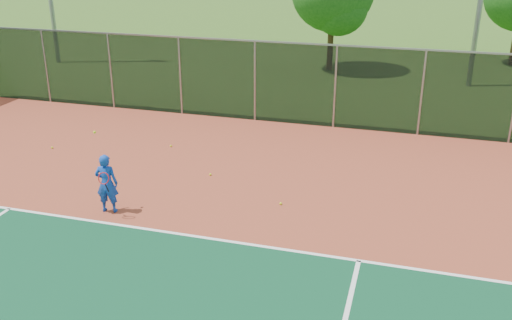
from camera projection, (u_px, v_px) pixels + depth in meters
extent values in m
cube|color=#9C3F27|center=(258.00, 272.00, 12.06)|extent=(30.00, 20.00, 0.02)
cube|color=white|center=(359.00, 261.00, 12.42)|extent=(22.00, 0.10, 0.00)
cube|color=black|center=(335.00, 87.00, 20.41)|extent=(30.00, 0.04, 3.00)
cube|color=gray|center=(337.00, 45.00, 19.85)|extent=(30.00, 0.06, 0.06)
imported|color=#113EA6|center=(107.00, 183.00, 14.36)|extent=(0.63, 0.48, 1.56)
cylinder|color=black|center=(107.00, 188.00, 14.10)|extent=(0.03, 0.15, 0.27)
torus|color=#A51414|center=(104.00, 178.00, 13.90)|extent=(0.30, 0.13, 0.29)
sphere|color=#CCE31A|center=(95.00, 132.00, 14.03)|extent=(0.07, 0.07, 0.07)
sphere|color=#CCE31A|center=(210.00, 174.00, 16.77)|extent=(0.07, 0.07, 0.07)
sphere|color=#CCE31A|center=(52.00, 148.00, 18.85)|extent=(0.07, 0.07, 0.07)
sphere|color=#CCE31A|center=(171.00, 146.00, 19.01)|extent=(0.07, 0.07, 0.07)
sphere|color=#CCE31A|center=(281.00, 203.00, 14.98)|extent=(0.07, 0.07, 0.07)
cylinder|color=#352413|center=(330.00, 47.00, 29.31)|extent=(0.30, 0.30, 2.34)
sphere|color=#174A13|center=(339.00, 7.00, 28.16)|extent=(2.86, 2.86, 2.86)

